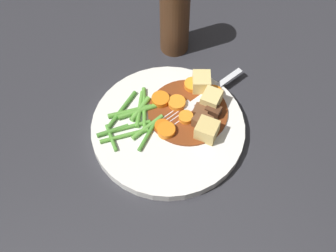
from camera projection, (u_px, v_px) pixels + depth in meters
ground_plane at (168, 131)px, 0.81m from camera, size 3.00×3.00×0.00m
dinner_plate at (168, 129)px, 0.80m from camera, size 0.25×0.25×0.02m
stew_sauce at (188, 112)px, 0.81m from camera, size 0.13×0.13×0.00m
carrot_slice_0 at (192, 85)px, 0.83m from camera, size 0.04×0.04×0.01m
carrot_slice_1 at (186, 117)px, 0.80m from camera, size 0.03×0.03×0.01m
carrot_slice_2 at (213, 94)px, 0.82m from camera, size 0.04×0.04×0.01m
carrot_slice_3 at (160, 100)px, 0.82m from camera, size 0.04×0.04×0.01m
carrot_slice_4 at (161, 124)px, 0.79m from camera, size 0.04×0.04×0.01m
carrot_slice_5 at (166, 131)px, 0.78m from camera, size 0.04×0.04×0.01m
carrot_slice_6 at (177, 103)px, 0.81m from camera, size 0.04×0.04×0.01m
potato_chunk_0 at (211, 100)px, 0.81m from camera, size 0.04×0.04×0.03m
potato_chunk_1 at (207, 130)px, 0.77m from camera, size 0.05×0.05×0.03m
potato_chunk_2 at (201, 82)px, 0.82m from camera, size 0.04×0.04×0.03m
meat_chunk_0 at (202, 122)px, 0.78m from camera, size 0.03×0.04×0.02m
meat_chunk_1 at (201, 112)px, 0.80m from camera, size 0.03×0.03×0.02m
meat_chunk_2 at (213, 111)px, 0.80m from camera, size 0.03×0.03×0.02m
green_bean_0 at (140, 109)px, 0.81m from camera, size 0.05×0.04×0.01m
green_bean_1 at (111, 138)px, 0.78m from camera, size 0.01×0.05×0.01m
green_bean_2 at (127, 127)px, 0.79m from camera, size 0.08×0.01×0.01m
green_bean_3 at (124, 136)px, 0.78m from camera, size 0.08×0.02×0.01m
green_bean_4 at (140, 109)px, 0.81m from camera, size 0.04×0.07×0.01m
green_bean_5 at (122, 110)px, 0.81m from camera, size 0.07×0.06×0.01m
green_bean_6 at (147, 136)px, 0.78m from camera, size 0.05×0.04×0.01m
green_bean_7 at (130, 111)px, 0.81m from camera, size 0.07×0.02×0.01m
green_bean_8 at (138, 111)px, 0.81m from camera, size 0.07×0.01×0.01m
green_bean_9 at (113, 131)px, 0.79m from camera, size 0.05×0.01×0.01m
green_bean_10 at (144, 108)px, 0.81m from camera, size 0.04×0.08×0.01m
green_bean_11 at (148, 127)px, 0.79m from camera, size 0.06×0.03×0.01m
fork at (201, 98)px, 0.82m from camera, size 0.17×0.07×0.00m
pepper_mill at (175, 19)px, 0.85m from camera, size 0.05×0.05×0.14m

